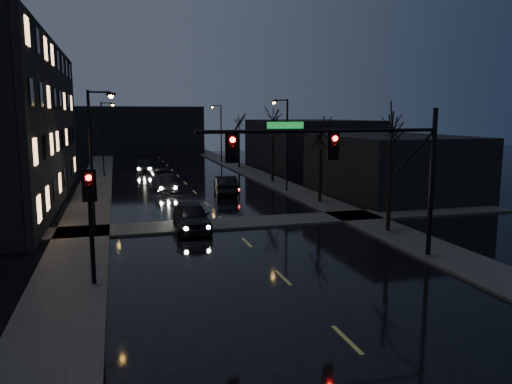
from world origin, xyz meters
TOP-DOWN VIEW (x-y plane):
  - ground at (0.00, 0.00)m, footprint 160.00×160.00m
  - sidewalk_left at (-8.50, 35.00)m, footprint 3.00×140.00m
  - sidewalk_right at (8.50, 35.00)m, footprint 3.00×140.00m
  - sidewalk_cross at (0.00, 18.50)m, footprint 40.00×3.00m
  - commercial_right_near at (15.50, 26.00)m, footprint 10.00×14.00m
  - commercial_right_far at (17.00, 48.00)m, footprint 12.00×18.00m
  - far_block at (-3.00, 78.00)m, footprint 22.00×10.00m
  - signal_mast at (3.85, 9.00)m, footprint 11.11×0.41m
  - signal_pole_left at (-7.50, 8.99)m, footprint 0.35×0.41m
  - tree_near at (8.40, 14.00)m, footprint 3.52×3.52m
  - tree_mid_a at (8.40, 24.00)m, footprint 3.30×3.30m
  - tree_mid_b at (8.40, 36.00)m, footprint 3.74×3.74m
  - tree_far at (8.40, 50.00)m, footprint 3.43×3.43m
  - streetlight_l_near at (-7.58, 18.00)m, footprint 1.53×0.28m
  - streetlight_l_far at (-7.58, 45.00)m, footprint 1.53×0.28m
  - streetlight_r_mid at (7.58, 30.00)m, footprint 1.53×0.28m
  - streetlight_r_far at (7.58, 58.00)m, footprint 1.53×0.28m
  - oncoming_car_a at (-2.41, 17.47)m, footprint 2.14×4.97m
  - oncoming_car_b at (-2.40, 32.84)m, footprint 2.02×4.51m
  - oncoming_car_c at (-2.04, 39.68)m, footprint 2.20×4.65m
  - oncoming_car_d at (-3.50, 48.54)m, footprint 2.14×4.73m
  - lead_car at (2.31, 29.94)m, footprint 2.31×5.08m

SIDE VIEW (x-z plane):
  - ground at x=0.00m, z-range 0.00..0.00m
  - sidewalk_left at x=-8.50m, z-range 0.00..0.12m
  - sidewalk_right at x=8.50m, z-range 0.00..0.12m
  - sidewalk_cross at x=0.00m, z-range 0.00..0.12m
  - oncoming_car_c at x=-2.04m, z-range 0.00..1.28m
  - oncoming_car_d at x=-3.50m, z-range 0.00..1.35m
  - oncoming_car_b at x=-2.40m, z-range 0.00..1.44m
  - lead_car at x=2.31m, z-range 0.00..1.62m
  - oncoming_car_a at x=-2.41m, z-range 0.00..1.67m
  - commercial_right_near at x=15.50m, z-range 0.00..5.00m
  - commercial_right_far at x=17.00m, z-range 0.00..6.00m
  - signal_pole_left at x=-7.50m, z-range 0.75..5.27m
  - far_block at x=-3.00m, z-range 0.00..8.00m
  - streetlight_l_near at x=-7.58m, z-range 0.77..8.77m
  - streetlight_l_far at x=-7.58m, z-range 0.77..8.77m
  - streetlight_r_mid at x=7.58m, z-range 0.77..8.77m
  - streetlight_r_far at x=7.58m, z-range 0.77..8.77m
  - signal_mast at x=3.85m, z-range 1.37..8.37m
  - tree_mid_a at x=8.40m, z-range 2.04..9.61m
  - tree_far at x=8.40m, z-range 2.12..10.00m
  - tree_near at x=8.40m, z-range 2.18..10.26m
  - tree_mid_b at x=8.40m, z-range 2.32..10.90m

